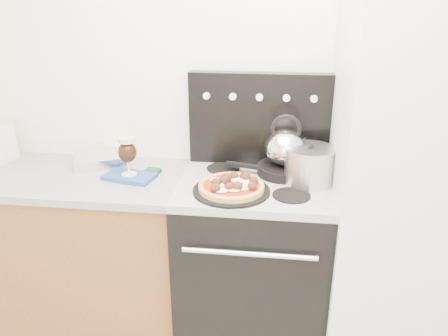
% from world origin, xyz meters
% --- Properties ---
extents(room_shell, '(3.52, 3.01, 2.52)m').
position_xyz_m(room_shell, '(0.00, 0.29, 1.25)').
color(room_shell, beige).
rests_on(room_shell, ground).
extents(base_cabinet, '(1.45, 0.60, 0.86)m').
position_xyz_m(base_cabinet, '(-1.02, 1.20, 0.43)').
color(base_cabinet, brown).
rests_on(base_cabinet, ground).
extents(countertop, '(1.48, 0.63, 0.04)m').
position_xyz_m(countertop, '(-1.02, 1.20, 0.88)').
color(countertop, '#92939C').
rests_on(countertop, base_cabinet).
extents(stove_body, '(0.76, 0.65, 0.88)m').
position_xyz_m(stove_body, '(0.08, 1.18, 0.44)').
color(stove_body, black).
rests_on(stove_body, ground).
extents(cooktop, '(0.76, 0.65, 0.04)m').
position_xyz_m(cooktop, '(0.08, 1.18, 0.90)').
color(cooktop, '#ADADB2').
rests_on(cooktop, stove_body).
extents(backguard, '(0.76, 0.08, 0.50)m').
position_xyz_m(backguard, '(0.08, 1.45, 1.17)').
color(backguard, black).
rests_on(backguard, cooktop).
extents(fridge, '(0.64, 0.68, 1.90)m').
position_xyz_m(fridge, '(0.78, 1.15, 0.95)').
color(fridge, silver).
rests_on(fridge, ground).
extents(foil_sheet, '(0.35, 0.31, 0.06)m').
position_xyz_m(foil_sheet, '(-0.80, 1.36, 0.93)').
color(foil_sheet, white).
rests_on(foil_sheet, countertop).
extents(oven_mitt, '(0.29, 0.20, 0.02)m').
position_xyz_m(oven_mitt, '(-0.58, 1.18, 0.91)').
color(oven_mitt, '#274797').
rests_on(oven_mitt, countertop).
extents(beer_glass, '(0.11, 0.11, 0.21)m').
position_xyz_m(beer_glass, '(-0.58, 1.18, 1.03)').
color(beer_glass, black).
rests_on(beer_glass, oven_mitt).
extents(pizza_pan, '(0.47, 0.47, 0.01)m').
position_xyz_m(pizza_pan, '(-0.02, 1.04, 0.93)').
color(pizza_pan, black).
rests_on(pizza_pan, cooktop).
extents(pizza, '(0.33, 0.33, 0.04)m').
position_xyz_m(pizza, '(-0.02, 1.04, 0.95)').
color(pizza, '#DDBE60').
rests_on(pizza, pizza_pan).
extents(skillet, '(0.33, 0.33, 0.05)m').
position_xyz_m(skillet, '(0.22, 1.29, 0.94)').
color(skillet, black).
rests_on(skillet, cooktop).
extents(tea_kettle, '(0.25, 0.25, 0.23)m').
position_xyz_m(tea_kettle, '(0.22, 1.29, 1.08)').
color(tea_kettle, white).
rests_on(tea_kettle, skillet).
extents(stock_pot, '(0.25, 0.25, 0.18)m').
position_xyz_m(stock_pot, '(0.34, 1.20, 1.01)').
color(stock_pot, silver).
rests_on(stock_pot, cooktop).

